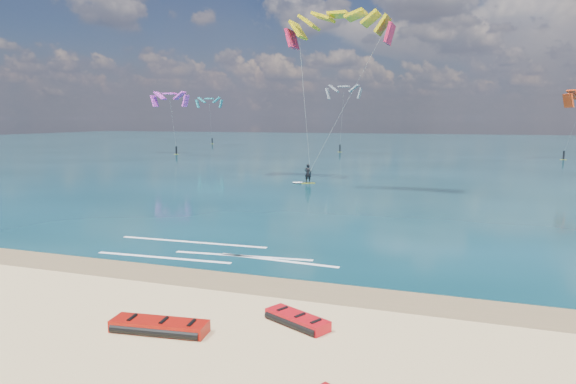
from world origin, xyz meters
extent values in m
plane|color=tan|center=(0.00, 40.00, 0.00)|extent=(320.00, 320.00, 0.00)
cube|color=brown|center=(0.00, 3.00, 0.00)|extent=(320.00, 2.40, 0.01)
cube|color=#082A31|center=(0.00, 104.00, 0.02)|extent=(320.00, 200.00, 0.04)
cube|color=yellow|center=(-2.29, 33.41, 0.07)|extent=(1.43, 1.10, 0.06)
imported|color=black|center=(-2.29, 33.41, 1.02)|extent=(0.71, 0.49, 1.86)
cylinder|color=black|center=(-1.98, 33.10, 1.29)|extent=(0.51, 0.33, 0.04)
cube|color=white|center=(2.70, 6.48, 0.04)|extent=(6.66, 0.89, 0.01)
cube|color=white|center=(-0.88, 8.10, 0.04)|extent=(8.18, 0.54, 0.01)
cube|color=white|center=(-0.67, 5.00, 0.04)|extent=(6.77, 0.60, 0.01)
cube|color=white|center=(4.51, 6.30, 0.04)|extent=(5.81, 0.65, 0.01)
camera|label=1|loc=(12.29, -14.81, 6.40)|focal=32.00mm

